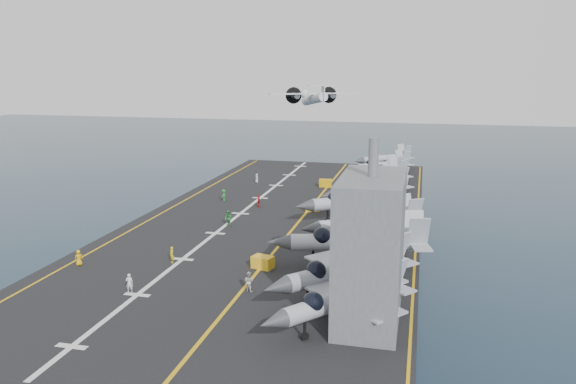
% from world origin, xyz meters
% --- Properties ---
extents(ground, '(500.00, 500.00, 0.00)m').
position_xyz_m(ground, '(0.00, 0.00, 0.00)').
color(ground, '#142135').
rests_on(ground, ground).
extents(hull, '(36.00, 90.00, 10.00)m').
position_xyz_m(hull, '(0.00, 0.00, 5.00)').
color(hull, '#56595E').
rests_on(hull, ground).
extents(flight_deck, '(38.00, 92.00, 0.40)m').
position_xyz_m(flight_deck, '(0.00, 0.00, 10.20)').
color(flight_deck, black).
rests_on(flight_deck, hull).
extents(foul_line, '(0.35, 90.00, 0.02)m').
position_xyz_m(foul_line, '(3.00, 0.00, 10.42)').
color(foul_line, gold).
rests_on(foul_line, flight_deck).
extents(landing_centerline, '(0.50, 90.00, 0.02)m').
position_xyz_m(landing_centerline, '(-6.00, 0.00, 10.42)').
color(landing_centerline, silver).
rests_on(landing_centerline, flight_deck).
extents(deck_edge_port, '(0.25, 90.00, 0.02)m').
position_xyz_m(deck_edge_port, '(-17.00, 0.00, 10.42)').
color(deck_edge_port, gold).
rests_on(deck_edge_port, flight_deck).
extents(deck_edge_stbd, '(0.25, 90.00, 0.02)m').
position_xyz_m(deck_edge_stbd, '(18.50, 0.00, 10.42)').
color(deck_edge_stbd, gold).
rests_on(deck_edge_stbd, flight_deck).
extents(island_superstructure, '(5.00, 10.00, 15.00)m').
position_xyz_m(island_superstructure, '(15.00, -30.00, 17.90)').
color(island_superstructure, '#56595E').
rests_on(island_superstructure, flight_deck).
extents(fighter_jet_0, '(16.17, 16.79, 4.88)m').
position_xyz_m(fighter_jet_0, '(13.14, -31.82, 12.84)').
color(fighter_jet_0, '#989FA7').
rests_on(fighter_jet_0, flight_deck).
extents(fighter_jet_1, '(17.97, 18.35, 5.36)m').
position_xyz_m(fighter_jet_1, '(12.52, -25.67, 13.08)').
color(fighter_jet_1, gray).
rests_on(fighter_jet_1, flight_deck).
extents(fighter_jet_2, '(18.56, 14.45, 5.73)m').
position_xyz_m(fighter_jet_2, '(12.67, -17.97, 13.26)').
color(fighter_jet_2, gray).
rests_on(fighter_jet_2, flight_deck).
extents(fighter_jet_3, '(18.25, 16.75, 5.27)m').
position_xyz_m(fighter_jet_3, '(12.95, -9.42, 13.04)').
color(fighter_jet_3, '#A1ACB2').
rests_on(fighter_jet_3, flight_deck).
extents(fighter_jet_4, '(19.33, 17.96, 5.58)m').
position_xyz_m(fighter_jet_4, '(10.53, 0.61, 13.19)').
color(fighter_jet_4, gray).
rests_on(fighter_jet_4, flight_deck).
extents(fighter_jet_5, '(18.46, 18.74, 5.48)m').
position_xyz_m(fighter_jet_5, '(11.21, 8.73, 13.14)').
color(fighter_jet_5, '#939AA3').
rests_on(fighter_jet_5, flight_deck).
extents(fighter_jet_6, '(17.47, 17.87, 5.21)m').
position_xyz_m(fighter_jet_6, '(11.28, 18.03, 13.01)').
color(fighter_jet_6, '#99A4AB').
rests_on(fighter_jet_6, flight_deck).
extents(fighter_jet_7, '(15.24, 16.25, 4.70)m').
position_xyz_m(fighter_jet_7, '(11.18, 23.52, 12.75)').
color(fighter_jet_7, '#A1A9B1').
rests_on(fighter_jet_7, flight_deck).
extents(fighter_jet_8, '(16.07, 15.79, 4.70)m').
position_xyz_m(fighter_jet_8, '(11.54, 32.34, 12.75)').
color(fighter_jet_8, '#8E969E').
rests_on(fighter_jet_8, flight_deck).
extents(tow_cart_a, '(2.43, 1.92, 1.28)m').
position_xyz_m(tow_cart_a, '(3.21, -20.52, 11.04)').
color(tow_cart_a, yellow).
rests_on(tow_cart_a, flight_deck).
extents(tow_cart_b, '(2.17, 1.57, 1.21)m').
position_xyz_m(tow_cart_b, '(3.66, 4.02, 11.00)').
color(tow_cart_b, '#C59A0A').
rests_on(tow_cart_b, flight_deck).
extents(tow_cart_c, '(2.30, 1.65, 1.28)m').
position_xyz_m(tow_cart_c, '(2.61, 21.03, 11.04)').
color(tow_cart_c, '#D9A10B').
rests_on(tow_cart_c, flight_deck).
extents(crew_0, '(1.21, 1.17, 1.69)m').
position_xyz_m(crew_0, '(-15.75, -24.28, 11.24)').
color(crew_0, '#E9AD0B').
rests_on(crew_0, flight_deck).
extents(crew_1, '(1.26, 1.23, 1.76)m').
position_xyz_m(crew_1, '(-6.63, -21.24, 11.28)').
color(crew_1, yellow).
rests_on(crew_1, flight_deck).
extents(crew_2, '(1.47, 1.41, 2.05)m').
position_xyz_m(crew_2, '(-5.55, -6.42, 11.43)').
color(crew_2, '#268C33').
rests_on(crew_2, flight_deck).
extents(crew_3, '(0.85, 1.16, 1.81)m').
position_xyz_m(crew_3, '(-10.97, 6.80, 11.30)').
color(crew_3, '#1F882E').
rests_on(crew_3, flight_deck).
extents(crew_4, '(0.75, 1.11, 1.81)m').
position_xyz_m(crew_4, '(-4.52, 4.26, 11.31)').
color(crew_4, red).
rests_on(crew_4, flight_deck).
extents(crew_5, '(0.96, 1.14, 1.61)m').
position_xyz_m(crew_5, '(-10.04, 21.66, 11.21)').
color(crew_5, silver).
rests_on(crew_5, flight_deck).
extents(crew_6, '(1.27, 1.05, 1.82)m').
position_xyz_m(crew_6, '(-6.97, -29.57, 11.31)').
color(crew_6, silver).
rests_on(crew_6, flight_deck).
extents(crew_7, '(1.32, 1.05, 1.91)m').
position_xyz_m(crew_7, '(3.66, -26.75, 11.36)').
color(crew_7, silver).
rests_on(crew_7, flight_deck).
extents(transport_plane, '(25.37, 22.67, 4.98)m').
position_xyz_m(transport_plane, '(-6.00, 54.81, 23.60)').
color(transport_plane, silver).
extents(fighter_jet_9, '(16.07, 15.79, 4.70)m').
position_xyz_m(fighter_jet_9, '(11.54, 40.84, 12.75)').
color(fighter_jet_9, '#8E969E').
rests_on(fighter_jet_9, flight_deck).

